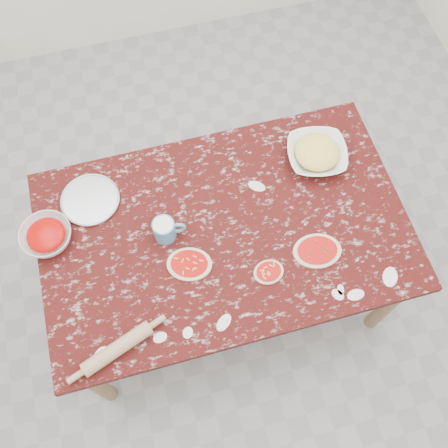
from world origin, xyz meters
TOP-DOWN VIEW (x-y plane):
  - ground at (0.00, 0.00)m, footprint 4.00×4.00m
  - worktable at (0.00, 0.00)m, footprint 1.60×1.00m
  - pizza_tray at (-0.54, 0.29)m, footprint 0.32×0.32m
  - sauce_bowl at (-0.74, 0.15)m, footprint 0.26×0.26m
  - cheese_bowl at (0.51, 0.24)m, footprint 0.32×0.32m
  - flour_mug at (-0.25, 0.04)m, footprint 0.14×0.09m
  - pizza_left at (-0.18, -0.12)m, footprint 0.23×0.20m
  - pizza_mid at (0.13, -0.24)m, footprint 0.14×0.12m
  - pizza_right at (0.35, -0.21)m, footprint 0.22×0.18m
  - rolling_pin at (-0.53, -0.40)m, footprint 0.30×0.16m

SIDE VIEW (x-z plane):
  - ground at x=0.00m, z-range 0.00..0.00m
  - worktable at x=0.00m, z-range 0.29..1.04m
  - pizza_tray at x=-0.54m, z-range 0.75..0.76m
  - pizza_left at x=-0.18m, z-range 0.75..0.77m
  - pizza_mid at x=0.13m, z-range 0.75..0.77m
  - pizza_right at x=0.35m, z-range 0.75..0.77m
  - rolling_pin at x=-0.53m, z-range 0.75..0.81m
  - cheese_bowl at x=0.51m, z-range 0.75..0.82m
  - sauce_bowl at x=-0.74m, z-range 0.75..0.82m
  - flour_mug at x=-0.25m, z-range 0.75..0.86m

